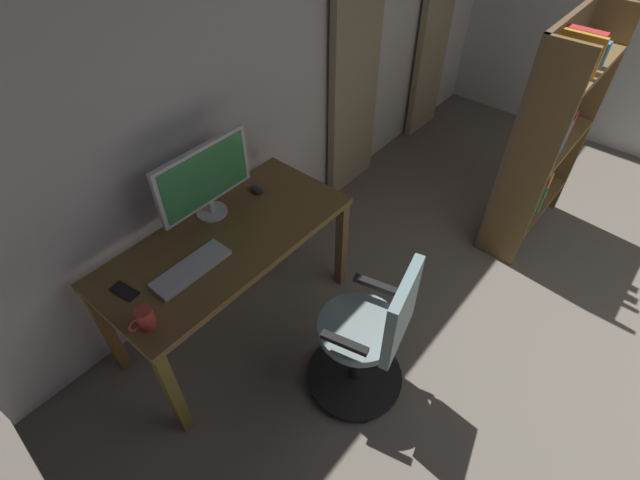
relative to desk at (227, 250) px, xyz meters
name	(u,v)px	position (x,y,z in m)	size (l,w,h in m)	color
back_room_partition	(303,32)	(-1.22, -0.48, 0.74)	(5.05, 0.10, 2.79)	silver
curtain_right_panel	(357,31)	(-1.67, -0.37, 0.64)	(0.55, 0.06, 2.59)	tan
desk	(227,250)	(0.00, 0.00, 0.00)	(1.45, 0.67, 0.75)	brown
office_chair	(369,339)	(-0.15, 0.90, -0.19)	(0.56, 0.56, 0.99)	black
computer_monitor	(205,178)	(-0.09, -0.22, 0.35)	(0.62, 0.18, 0.44)	white
computer_keyboard	(191,269)	(0.27, 0.05, 0.11)	(0.43, 0.15, 0.02)	silver
computer_mouse	(257,189)	(-0.40, -0.15, 0.12)	(0.06, 0.10, 0.04)	#333338
cell_phone_face_up	(124,291)	(0.58, -0.09, 0.10)	(0.07, 0.14, 0.01)	black
mug_coffee	(145,319)	(0.63, 0.17, 0.15)	(0.13, 0.08, 0.11)	#CC3D33
bookshelf	(543,136)	(-2.03, 0.97, 0.17)	(0.87, 0.30, 1.60)	brown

